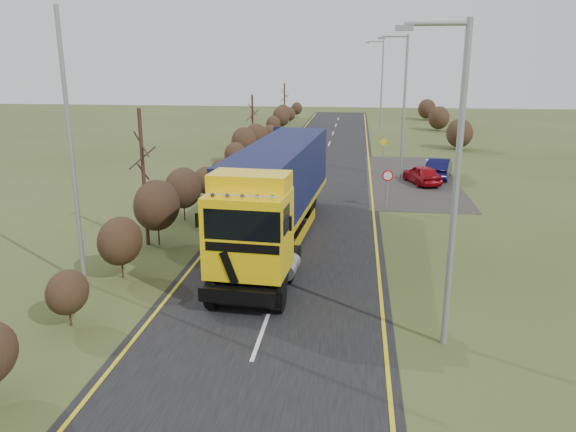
% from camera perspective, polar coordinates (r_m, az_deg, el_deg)
% --- Properties ---
extents(ground, '(160.00, 160.00, 0.00)m').
position_cam_1_polar(ground, '(20.84, -0.93, -7.07)').
color(ground, '#36421C').
rests_on(ground, ground).
extents(road, '(8.00, 120.00, 0.02)m').
position_cam_1_polar(road, '(30.25, 1.68, 0.24)').
color(road, black).
rests_on(road, ground).
extents(layby, '(6.00, 18.00, 0.02)m').
position_cam_1_polar(layby, '(40.04, 12.37, 3.72)').
color(layby, '#2A2825').
rests_on(layby, ground).
extents(lane_markings, '(7.52, 116.00, 0.01)m').
position_cam_1_polar(lane_markings, '(29.95, 1.62, 0.12)').
color(lane_markings, gold).
rests_on(lane_markings, road).
extents(hedgerow, '(2.24, 102.04, 6.05)m').
position_cam_1_polar(hedgerow, '(29.01, -10.58, 2.59)').
color(hedgerow, black).
rests_on(hedgerow, ground).
extents(lorry, '(3.57, 16.03, 4.42)m').
position_cam_1_polar(lorry, '(24.92, -1.19, 2.82)').
color(lorry, black).
rests_on(lorry, ground).
extents(car_red_hatchback, '(2.57, 4.03, 1.28)m').
position_cam_1_polar(car_red_hatchback, '(38.42, 13.45, 4.11)').
color(car_red_hatchback, maroon).
rests_on(car_red_hatchback, ground).
extents(car_blue_sedan, '(2.45, 4.55, 1.42)m').
position_cam_1_polar(car_blue_sedan, '(40.61, 15.07, 4.72)').
color(car_blue_sedan, black).
rests_on(car_blue_sedan, ground).
extents(streetlight_near, '(1.93, 0.18, 9.07)m').
position_cam_1_polar(streetlight_near, '(15.83, 16.38, 3.89)').
color(streetlight_near, gray).
rests_on(streetlight_near, ground).
extents(streetlight_mid, '(2.05, 0.19, 9.65)m').
position_cam_1_polar(streetlight_mid, '(39.61, 11.56, 11.43)').
color(streetlight_mid, gray).
rests_on(streetlight_mid, ground).
extents(streetlight_far, '(2.14, 0.20, 10.09)m').
position_cam_1_polar(streetlight_far, '(66.45, 9.39, 13.35)').
color(streetlight_far, gray).
rests_on(streetlight_far, ground).
extents(left_pole, '(0.16, 0.16, 9.78)m').
position_cam_1_polar(left_pole, '(21.08, -21.15, 5.99)').
color(left_pole, gray).
rests_on(left_pole, ground).
extents(speed_sign, '(0.61, 0.10, 2.22)m').
position_cam_1_polar(speed_sign, '(31.24, 10.07, 3.39)').
color(speed_sign, gray).
rests_on(speed_sign, ground).
extents(warning_board, '(0.66, 0.11, 1.72)m').
position_cam_1_polar(warning_board, '(47.80, 9.68, 6.99)').
color(warning_board, gray).
rests_on(warning_board, ground).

